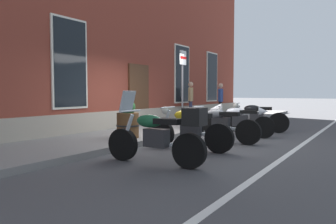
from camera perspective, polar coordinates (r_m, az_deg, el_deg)
name	(u,v)px	position (r m, az deg, el deg)	size (l,w,h in m)	color
ground_plane	(174,139)	(8.98, 1.11, -4.81)	(140.00, 140.00, 0.00)	#424244
sidewalk	(139,133)	(9.68, -5.17, -3.82)	(27.42, 2.49, 0.13)	slate
lane_stripe	(295,150)	(7.80, 21.61, -6.29)	(27.42, 0.12, 0.01)	silver
brick_pub_facade	(46,5)	(13.10, -20.89, 17.35)	(21.42, 6.18, 8.99)	brown
motorcycle_green_touring	(160,134)	(5.70, -1.51, -3.97)	(0.62, 2.02, 1.33)	black
motorcycle_yellow_naked	(188,129)	(7.20, 3.60, -3.00)	(0.62, 2.09, 0.97)	black
motorcycle_grey_naked	(218,124)	(8.39, 8.95, -2.19)	(0.62, 2.17, 0.93)	black
motorcycle_white_sport	(236,119)	(9.49, 11.93, -1.15)	(0.79, 2.00, 0.98)	black
motorcycle_black_naked	(255,117)	(10.89, 15.14, -0.94)	(0.76, 2.09, 0.96)	black
pedestrian_tan_coat	(191,98)	(13.82, 4.04, 2.42)	(0.59, 0.45, 1.63)	#2D3351
pedestrian_blue_top	(220,99)	(14.12, 9.31, 2.25)	(0.54, 0.36, 1.57)	black
parking_sign	(183,78)	(10.18, 2.62, 6.03)	(0.36, 0.07, 2.51)	#4C4C51
barrel_planter	(128,121)	(8.27, -7.17, -1.65)	(0.59, 0.59, 0.98)	brown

